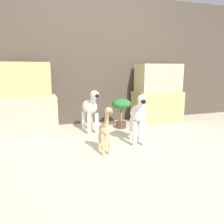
# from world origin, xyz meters

# --- Properties ---
(ground_plane) EXTENTS (14.00, 14.00, 0.00)m
(ground_plane) POSITION_xyz_m (0.00, 0.00, 0.00)
(ground_plane) COLOR beige
(wall_back) EXTENTS (6.40, 0.08, 2.20)m
(wall_back) POSITION_xyz_m (0.00, 1.67, 1.10)
(wall_back) COLOR #473D33
(wall_back) RESTS_ON ground_plane
(rock_pillar_left) EXTENTS (0.84, 0.48, 1.05)m
(rock_pillar_left) POSITION_xyz_m (-1.10, 1.34, 0.48)
(rock_pillar_left) COLOR #DBC184
(rock_pillar_left) RESTS_ON ground_plane
(rock_pillar_right) EXTENTS (0.84, 0.48, 1.04)m
(rock_pillar_right) POSITION_xyz_m (1.10, 1.34, 0.49)
(rock_pillar_right) COLOR tan
(rock_pillar_right) RESTS_ON ground_plane
(zebra_right) EXTENTS (0.28, 0.49, 0.66)m
(zebra_right) POSITION_xyz_m (0.25, 0.32, 0.39)
(zebra_right) COLOR white
(zebra_right) RESTS_ON ground_plane
(zebra_left) EXTENTS (0.26, 0.49, 0.66)m
(zebra_left) POSITION_xyz_m (-0.21, 1.01, 0.39)
(zebra_left) COLOR white
(zebra_left) RESTS_ON ground_plane
(giraffe_figurine) EXTENTS (0.13, 0.37, 0.56)m
(giraffe_figurine) POSITION_xyz_m (-0.25, 0.13, 0.30)
(giraffe_figurine) COLOR tan
(giraffe_figurine) RESTS_ON ground_plane
(potted_palm_front) EXTENTS (0.31, 0.31, 0.49)m
(potted_palm_front) POSITION_xyz_m (0.31, 1.11, 0.35)
(potted_palm_front) COLOR #513323
(potted_palm_front) RESTS_ON ground_plane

